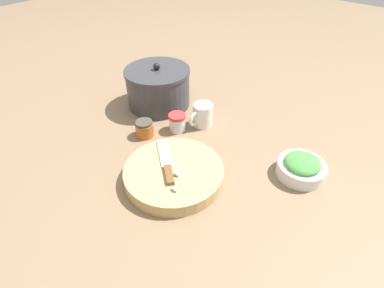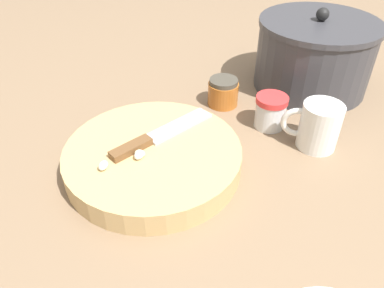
% 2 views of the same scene
% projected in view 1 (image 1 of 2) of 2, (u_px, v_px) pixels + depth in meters
% --- Properties ---
extents(ground_plane, '(5.00, 5.00, 0.00)m').
position_uv_depth(ground_plane, '(190.00, 154.00, 1.03)').
color(ground_plane, '#7F664C').
extents(cutting_board, '(0.31, 0.31, 0.04)m').
position_uv_depth(cutting_board, '(174.00, 173.00, 0.93)').
color(cutting_board, tan).
rests_on(cutting_board, ground_plane).
extents(chef_knife, '(0.19, 0.15, 0.01)m').
position_uv_depth(chef_knife, '(166.00, 163.00, 0.93)').
color(chef_knife, brown).
rests_on(chef_knife, cutting_board).
extents(garlic_cloves, '(0.06, 0.07, 0.01)m').
position_uv_depth(garlic_cloves, '(176.00, 179.00, 0.87)').
color(garlic_cloves, silver).
rests_on(garlic_cloves, cutting_board).
extents(herb_bowl, '(0.15, 0.15, 0.07)m').
position_uv_depth(herb_bowl, '(301.00, 167.00, 0.94)').
color(herb_bowl, silver).
rests_on(herb_bowl, ground_plane).
extents(spice_jar, '(0.06, 0.06, 0.07)m').
position_uv_depth(spice_jar, '(177.00, 122.00, 1.13)').
color(spice_jar, silver).
rests_on(spice_jar, ground_plane).
extents(coffee_mug, '(0.07, 0.11, 0.09)m').
position_uv_depth(coffee_mug, '(202.00, 115.00, 1.15)').
color(coffee_mug, silver).
rests_on(coffee_mug, ground_plane).
extents(honey_jar, '(0.07, 0.07, 0.06)m').
position_uv_depth(honey_jar, '(145.00, 129.00, 1.10)').
color(honey_jar, '#B26023').
rests_on(honey_jar, ground_plane).
extents(stock_pot, '(0.27, 0.27, 0.19)m').
position_uv_depth(stock_pot, '(158.00, 87.00, 1.25)').
color(stock_pot, '#38383D').
rests_on(stock_pot, ground_plane).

